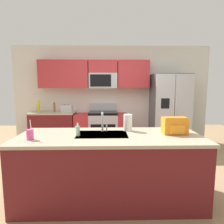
# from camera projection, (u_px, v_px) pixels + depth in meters

# --- Properties ---
(ground_plane) EXTENTS (9.00, 9.00, 0.00)m
(ground_plane) POSITION_uv_depth(u_px,v_px,m) (114.00, 178.00, 3.29)
(ground_plane) COLOR #997A56
(ground_plane) RESTS_ON ground
(kitchen_wall_unit) EXTENTS (5.20, 0.43, 2.60)m
(kitchen_wall_unit) POSITION_uv_depth(u_px,v_px,m) (106.00, 89.00, 5.16)
(kitchen_wall_unit) COLOR silver
(kitchen_wall_unit) RESTS_ON ground
(back_counter) EXTENTS (1.12, 0.63, 0.90)m
(back_counter) POSITION_uv_depth(u_px,v_px,m) (54.00, 129.00, 4.98)
(back_counter) COLOR maroon
(back_counter) RESTS_ON ground
(range_oven) EXTENTS (1.36, 0.61, 1.10)m
(range_oven) POSITION_uv_depth(u_px,v_px,m) (102.00, 129.00, 5.01)
(range_oven) COLOR #B7BABF
(range_oven) RESTS_ON ground
(refrigerator) EXTENTS (0.90, 0.76, 1.85)m
(refrigerator) POSITION_uv_depth(u_px,v_px,m) (169.00, 111.00, 4.92)
(refrigerator) COLOR #4C4F54
(refrigerator) RESTS_ON ground
(island_counter) EXTENTS (2.44, 0.95, 0.90)m
(island_counter) POSITION_uv_depth(u_px,v_px,m) (110.00, 167.00, 2.63)
(island_counter) COLOR maroon
(island_counter) RESTS_ON ground
(toaster) EXTENTS (0.28, 0.16, 0.18)m
(toaster) POSITION_uv_depth(u_px,v_px,m) (67.00, 108.00, 4.86)
(toaster) COLOR #B7BABF
(toaster) RESTS_ON back_counter
(pepper_mill) EXTENTS (0.05, 0.05, 0.24)m
(pepper_mill) POSITION_uv_depth(u_px,v_px,m) (54.00, 107.00, 4.90)
(pepper_mill) COLOR brown
(pepper_mill) RESTS_ON back_counter
(bottle_yellow) EXTENTS (0.07, 0.07, 0.29)m
(bottle_yellow) POSITION_uv_depth(u_px,v_px,m) (38.00, 106.00, 4.93)
(bottle_yellow) COLOR yellow
(bottle_yellow) RESTS_ON back_counter
(sink_faucet) EXTENTS (0.09, 0.21, 0.28)m
(sink_faucet) POSITION_uv_depth(u_px,v_px,m) (103.00, 120.00, 2.73)
(sink_faucet) COLOR #B7BABF
(sink_faucet) RESTS_ON island_counter
(drink_cup_pink) EXTENTS (0.08, 0.08, 0.25)m
(drink_cup_pink) POSITION_uv_depth(u_px,v_px,m) (30.00, 134.00, 2.34)
(drink_cup_pink) COLOR #EA4C93
(drink_cup_pink) RESTS_ON island_counter
(soap_dispenser) EXTENTS (0.06, 0.06, 0.17)m
(soap_dispenser) POSITION_uv_depth(u_px,v_px,m) (78.00, 131.00, 2.53)
(soap_dispenser) COLOR #A5D8B2
(soap_dispenser) RESTS_ON island_counter
(paper_towel_roll) EXTENTS (0.12, 0.12, 0.24)m
(paper_towel_roll) POSITION_uv_depth(u_px,v_px,m) (128.00, 123.00, 2.81)
(paper_towel_roll) COLOR white
(paper_towel_roll) RESTS_ON island_counter
(backpack) EXTENTS (0.32, 0.22, 0.23)m
(backpack) POSITION_uv_depth(u_px,v_px,m) (175.00, 125.00, 2.63)
(backpack) COLOR orange
(backpack) RESTS_ON island_counter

